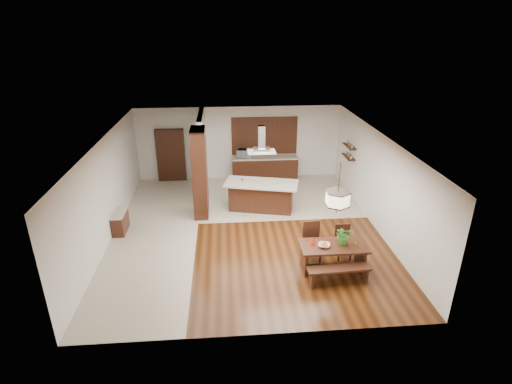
{
  "coord_description": "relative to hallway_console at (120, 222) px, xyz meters",
  "views": [
    {
      "loc": [
        -0.6,
        -10.83,
        5.9
      ],
      "look_at": [
        0.3,
        0.0,
        1.25
      ],
      "focal_mm": 28.0,
      "sensor_mm": 36.0,
      "label": 1
    }
  ],
  "objects": [
    {
      "name": "fruit_bowl",
      "position": [
        5.62,
        -2.54,
        0.43
      ],
      "size": [
        0.38,
        0.38,
        0.07
      ],
      "primitive_type": "imported",
      "rotation": [
        0.0,
        0.0,
        -0.34
      ],
      "color": "#BBB2A3",
      "rests_on": "dining_table"
    },
    {
      "name": "partition_stub",
      "position": [
        2.41,
        3.1,
        1.14
      ],
      "size": [
        0.18,
        2.4,
        2.9
      ],
      "primitive_type": "cube",
      "color": "silver",
      "rests_on": "ground"
    },
    {
      "name": "dining_bench",
      "position": [
        5.88,
        -3.1,
        -0.1
      ],
      "size": [
        1.56,
        0.42,
        0.44
      ],
      "primitive_type": null,
      "rotation": [
        0.0,
        0.0,
        0.05
      ],
      "color": "black",
      "rests_on": "ground"
    },
    {
      "name": "gold_ornament",
      "position": [
        6.42,
        -2.6,
        0.44
      ],
      "size": [
        0.09,
        0.09,
        0.11
      ],
      "primitive_type": "cylinder",
      "rotation": [
        0.0,
        0.0,
        0.28
      ],
      "color": "gold",
      "rests_on": "dining_table"
    },
    {
      "name": "range_hood",
      "position": [
        4.4,
        1.21,
        2.15
      ],
      "size": [
        0.9,
        0.55,
        0.87
      ],
      "primitive_type": null,
      "color": "silver",
      "rests_on": "room_shell"
    },
    {
      "name": "dining_chair_right",
      "position": [
        6.31,
        -1.98,
        0.15
      ],
      "size": [
        0.41,
        0.41,
        0.92
      ],
      "primitive_type": null,
      "rotation": [
        0.0,
        0.0,
        0.01
      ],
      "color": "black",
      "rests_on": "ground"
    },
    {
      "name": "room_shell",
      "position": [
        3.81,
        -0.2,
        1.75
      ],
      "size": [
        9.0,
        9.04,
        2.92
      ],
      "color": "#341909",
      "rests_on": "ground"
    },
    {
      "name": "dining_table",
      "position": [
        5.89,
        -2.49,
        0.2
      ],
      "size": [
        1.7,
        0.86,
        0.71
      ],
      "rotation": [
        0.0,
        0.0,
        -0.01
      ],
      "color": "black",
      "rests_on": "ground"
    },
    {
      "name": "hallway_console",
      "position": [
        0.0,
        0.0,
        0.0
      ],
      "size": [
        0.37,
        0.88,
        0.63
      ],
      "primitive_type": "cube",
      "color": "black",
      "rests_on": "ground"
    },
    {
      "name": "partition_pier",
      "position": [
        2.41,
        1.0,
        1.14
      ],
      "size": [
        0.45,
        1.0,
        2.9
      ],
      "primitive_type": "cube",
      "color": "black",
      "rests_on": "ground"
    },
    {
      "name": "rear_counter",
      "position": [
        4.81,
        4.0,
        0.16
      ],
      "size": [
        2.6,
        0.62,
        0.95
      ],
      "color": "black",
      "rests_on": "ground"
    },
    {
      "name": "hallway_doorway",
      "position": [
        1.11,
        4.2,
        0.74
      ],
      "size": [
        1.1,
        0.2,
        2.1
      ],
      "primitive_type": "cube",
      "color": "black",
      "rests_on": "ground"
    },
    {
      "name": "kitchen_island",
      "position": [
        4.4,
        1.21,
        0.19
      ],
      "size": [
        2.59,
        1.6,
        0.99
      ],
      "rotation": [
        0.0,
        0.0,
        -0.24
      ],
      "color": "black",
      "rests_on": "ground"
    },
    {
      "name": "shelf_upper",
      "position": [
        7.68,
        2.4,
        1.49
      ],
      "size": [
        0.26,
        0.9,
        0.04
      ],
      "primitive_type": "cube",
      "color": "black",
      "rests_on": "room_shell"
    },
    {
      "name": "foliage_plant",
      "position": [
        6.14,
        -2.45,
        0.64
      ],
      "size": [
        0.48,
        0.42,
        0.49
      ],
      "primitive_type": "imported",
      "rotation": [
        0.0,
        0.0,
        0.09
      ],
      "color": "#387E2A",
      "rests_on": "dining_table"
    },
    {
      "name": "pendant_lantern",
      "position": [
        5.89,
        -2.49,
        1.93
      ],
      "size": [
        0.64,
        0.64,
        1.31
      ],
      "primitive_type": null,
      "color": "#F9E6BF",
      "rests_on": "room_shell"
    },
    {
      "name": "tile_kitchen",
      "position": [
        5.06,
        2.3,
        -0.31
      ],
      "size": [
        5.5,
        4.0,
        0.01
      ],
      "primitive_type": "cube",
      "color": "beige",
      "rests_on": "ground"
    },
    {
      "name": "napkin_cone",
      "position": [
        5.36,
        -2.41,
        0.51
      ],
      "size": [
        0.15,
        0.15,
        0.23
      ],
      "primitive_type": "cone",
      "rotation": [
        0.0,
        0.0,
        0.0
      ],
      "color": "red",
      "rests_on": "dining_table"
    },
    {
      "name": "island_cup",
      "position": [
        4.81,
        1.08,
        0.72
      ],
      "size": [
        0.14,
        0.14,
        0.09
      ],
      "primitive_type": "imported",
      "rotation": [
        0.0,
        0.0,
        0.33
      ],
      "color": "white",
      "rests_on": "kitchen_island"
    },
    {
      "name": "tile_hallway",
      "position": [
        1.06,
        -0.2,
        -0.31
      ],
      "size": [
        2.5,
        9.0,
        0.01
      ],
      "primitive_type": "cube",
      "color": "beige",
      "rests_on": "ground"
    },
    {
      "name": "kitchen_window",
      "position": [
        4.81,
        4.26,
        1.44
      ],
      "size": [
        2.6,
        0.08,
        1.5
      ],
      "primitive_type": "cube",
      "color": "olive",
      "rests_on": "room_shell"
    },
    {
      "name": "dining_chair_left",
      "position": [
        5.47,
        -1.97,
        0.2
      ],
      "size": [
        0.46,
        0.46,
        1.03
      ],
      "primitive_type": null,
      "rotation": [
        0.0,
        0.0,
        0.01
      ],
      "color": "black",
      "rests_on": "ground"
    },
    {
      "name": "microwave",
      "position": [
        4.01,
        4.03,
        0.8
      ],
      "size": [
        0.67,
        0.51,
        0.33
      ],
      "primitive_type": "imported",
      "rotation": [
        0.0,
        0.0,
        -0.18
      ],
      "color": "silver",
      "rests_on": "rear_counter"
    },
    {
      "name": "soffit_band",
      "position": [
        3.81,
        -0.2,
        2.57
      ],
      "size": [
        8.0,
        9.0,
        0.02
      ],
      "primitive_type": "cube",
      "color": "#432410",
      "rests_on": "room_shell"
    },
    {
      "name": "shelf_lower",
      "position": [
        7.68,
        2.4,
        1.08
      ],
      "size": [
        0.26,
        0.9,
        0.04
      ],
      "primitive_type": "cube",
      "color": "black",
      "rests_on": "room_shell"
    }
  ]
}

